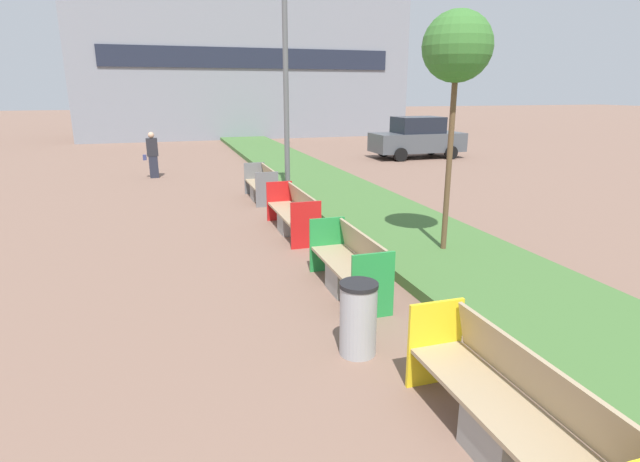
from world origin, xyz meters
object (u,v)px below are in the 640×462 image
object	(u,v)px
bench_grey_frame	(262,187)
street_lamp_post	(285,58)
sapling_tree_near	(457,49)
bench_green_frame	(349,269)
pedestrian_walking	(153,155)
parked_car_distant	(417,138)
bench_yellow_frame	(511,418)
litter_bin	(358,318)
bench_red_frame	(293,216)

from	to	relation	value
bench_grey_frame	street_lamp_post	xyz separation A→B (m)	(0.61, -0.60, 3.48)
sapling_tree_near	bench_green_frame	bearing A→B (deg)	-155.96
pedestrian_walking	parked_car_distant	size ratio (longest dim) A/B	0.38
bench_yellow_frame	litter_bin	world-z (taller)	bench_yellow_frame
bench_green_frame	street_lamp_post	xyz separation A→B (m)	(0.61, 6.48, 3.47)
parked_car_distant	bench_red_frame	bearing A→B (deg)	-129.21
bench_yellow_frame	bench_green_frame	xyz separation A→B (m)	(-0.00, 3.83, -0.01)
bench_red_frame	bench_green_frame	bearing A→B (deg)	-90.07
litter_bin	parked_car_distant	distance (m)	18.30
litter_bin	bench_green_frame	bearing A→B (deg)	72.49
pedestrian_walking	street_lamp_post	bearing A→B (deg)	-56.52
litter_bin	pedestrian_walking	bearing A→B (deg)	99.94
sapling_tree_near	bench_yellow_frame	bearing A→B (deg)	-114.94
bench_grey_frame	sapling_tree_near	world-z (taller)	sapling_tree_near
bench_grey_frame	sapling_tree_near	bearing A→B (deg)	-69.65
street_lamp_post	bench_red_frame	bearing A→B (deg)	-101.51
bench_yellow_frame	sapling_tree_near	distance (m)	6.28
litter_bin	street_lamp_post	distance (m)	9.04
bench_red_frame	sapling_tree_near	size ratio (longest dim) A/B	0.55
bench_green_frame	street_lamp_post	world-z (taller)	street_lamp_post
litter_bin	parked_car_distant	bearing A→B (deg)	59.95
pedestrian_walking	parked_car_distant	xyz separation A→B (m)	(11.57, 2.10, 0.10)
bench_yellow_frame	litter_bin	bearing A→B (deg)	106.04
bench_yellow_frame	bench_red_frame	bearing A→B (deg)	90.00
pedestrian_walking	parked_car_distant	world-z (taller)	parked_car_distant
litter_bin	pedestrian_walking	size ratio (longest dim) A/B	0.55
bench_red_frame	bench_grey_frame	size ratio (longest dim) A/B	1.24
sapling_tree_near	parked_car_distant	xyz separation A→B (m)	(6.33, 13.01, -2.78)
bench_red_frame	street_lamp_post	xyz separation A→B (m)	(0.61, 2.99, 3.46)
sapling_tree_near	parked_car_distant	bearing A→B (deg)	64.04
bench_red_frame	pedestrian_walking	size ratio (longest dim) A/B	1.47
bench_red_frame	pedestrian_walking	distance (m)	8.95
litter_bin	parked_car_distant	xyz separation A→B (m)	(9.16, 15.83, 0.46)
pedestrian_walking	litter_bin	bearing A→B (deg)	-80.06
bench_green_frame	pedestrian_walking	bearing A→B (deg)	104.04
sapling_tree_near	pedestrian_walking	xyz separation A→B (m)	(-5.23, 10.91, -2.88)
bench_grey_frame	street_lamp_post	distance (m)	3.58
pedestrian_walking	bench_grey_frame	bearing A→B (deg)	-58.34
street_lamp_post	pedestrian_walking	distance (m)	7.18
bench_grey_frame	bench_red_frame	bearing A→B (deg)	-89.91
litter_bin	pedestrian_walking	distance (m)	13.95
bench_red_frame	sapling_tree_near	xyz separation A→B (m)	(2.25, -2.49, 3.32)
bench_yellow_frame	bench_red_frame	world-z (taller)	same
litter_bin	pedestrian_walking	world-z (taller)	pedestrian_walking
street_lamp_post	parked_car_distant	size ratio (longest dim) A/B	1.65
bench_yellow_frame	parked_car_distant	xyz separation A→B (m)	(8.58, 17.84, 0.54)
street_lamp_post	pedestrian_walking	world-z (taller)	street_lamp_post
bench_grey_frame	pedestrian_walking	bearing A→B (deg)	121.66
bench_red_frame	litter_bin	world-z (taller)	bench_red_frame
parked_car_distant	pedestrian_walking	bearing A→B (deg)	-169.72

